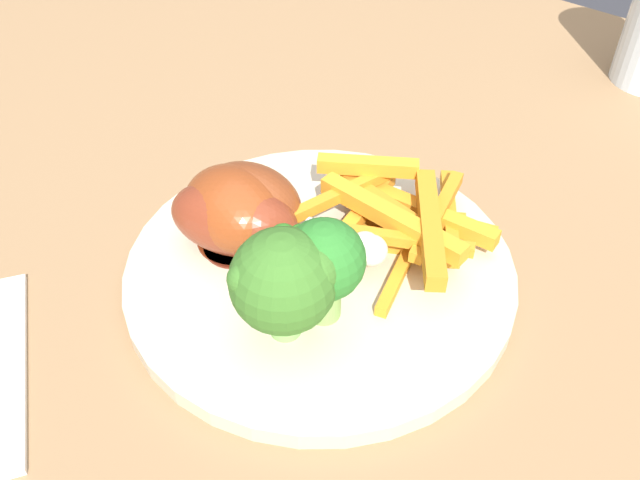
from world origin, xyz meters
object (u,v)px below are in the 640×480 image
carrot_fries_pile (404,216)px  dinner_plate (320,270)px  broccoli_floret_back (287,281)px  chicken_drumstick_near (242,220)px  broccoli_floret_front (319,262)px  broccoli_floret_middle (293,266)px  chicken_drumstick_far (239,212)px  dining_table (359,342)px  chicken_drumstick_extra (257,204)px

carrot_fries_pile → dinner_plate: bearing=-116.3°
broccoli_floret_back → chicken_drumstick_near: 0.08m
broccoli_floret_front → broccoli_floret_middle: broccoli_floret_front is taller
dinner_plate → chicken_drumstick_far: chicken_drumstick_far is taller
carrot_fries_pile → chicken_drumstick_near: 0.10m
dining_table → chicken_drumstick_far: bearing=-138.6°
broccoli_floret_middle → carrot_fries_pile: bearing=83.2°
chicken_drumstick_near → chicken_drumstick_far: 0.01m
broccoli_floret_front → carrot_fries_pile: size_ratio=0.51×
dinner_plate → chicken_drumstick_far: (-0.05, -0.02, 0.03)m
broccoli_floret_back → carrot_fries_pile: size_ratio=0.54×
broccoli_floret_middle → chicken_drumstick_far: broccoli_floret_middle is taller
broccoli_floret_middle → broccoli_floret_back: (0.01, -0.01, 0.00)m
chicken_drumstick_near → broccoli_floret_back: bearing=-26.8°
dining_table → broccoli_floret_back: bearing=-82.3°
broccoli_floret_back → chicken_drumstick_near: broccoli_floret_back is taller
dining_table → dinner_plate: size_ratio=4.73×
dining_table → carrot_fries_pile: bearing=39.7°
dining_table → chicken_drumstick_far: size_ratio=8.99×
chicken_drumstick_extra → chicken_drumstick_near: bearing=-79.9°
chicken_drumstick_near → chicken_drumstick_extra: (-0.00, 0.02, 0.00)m
dining_table → carrot_fries_pile: carrot_fries_pile is taller
broccoli_floret_front → chicken_drumstick_near: size_ratio=0.48×
broccoli_floret_front → dinner_plate: bearing=128.3°
broccoli_floret_back → broccoli_floret_middle: bearing=115.7°
broccoli_floret_back → chicken_drumstick_extra: size_ratio=0.54×
chicken_drumstick_extra → broccoli_floret_middle: bearing=-31.6°
chicken_drumstick_far → chicken_drumstick_extra: bearing=80.3°
broccoli_floret_back → chicken_drumstick_extra: bearing=143.9°
broccoli_floret_front → chicken_drumstick_far: bearing=168.4°
broccoli_floret_front → carrot_fries_pile: bearing=89.3°
broccoli_floret_front → chicken_drumstick_near: (-0.07, 0.01, -0.02)m
broccoli_floret_front → carrot_fries_pile: 0.09m
dinner_plate → broccoli_floret_front: broccoli_floret_front is taller
dining_table → broccoli_floret_back: (0.01, -0.09, 0.15)m
dinner_plate → chicken_drumstick_extra: size_ratio=1.89×
dinner_plate → chicken_drumstick_near: bearing=-158.0°
broccoli_floret_front → broccoli_floret_back: (-0.00, -0.02, -0.00)m
dinner_plate → broccoli_floret_front: size_ratio=3.65×
broccoli_floret_middle → carrot_fries_pile: broccoli_floret_middle is taller
broccoli_floret_front → chicken_drumstick_near: bearing=170.1°
chicken_drumstick_near → chicken_drumstick_far: bearing=148.5°
broccoli_floret_front → chicken_drumstick_far: size_ratio=0.52×
dining_table → broccoli_floret_middle: bearing=-85.1°
broccoli_floret_middle → chicken_drumstick_extra: broccoli_floret_middle is taller
dining_table → carrot_fries_pile: (0.02, 0.01, 0.13)m
chicken_drumstick_far → chicken_drumstick_extra: size_ratio=0.99×
dining_table → broccoli_floret_front: size_ratio=17.26×
broccoli_floret_middle → carrot_fries_pile: size_ratio=0.46×
dining_table → chicken_drumstick_far: chicken_drumstick_far is taller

